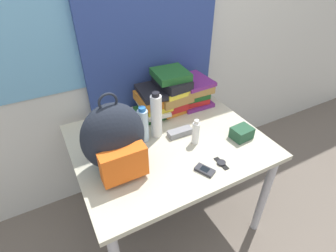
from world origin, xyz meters
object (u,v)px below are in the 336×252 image
Objects in this scene: book_stack_left at (153,102)px; sports_bottle at (156,116)px; camera_pouch at (242,133)px; book_stack_right at (192,91)px; wristwatch at (221,163)px; sunglasses_case at (180,132)px; book_stack_center at (171,90)px; sunscreen_bottle at (196,132)px; water_bottle at (143,125)px; backpack at (114,140)px; cell_phone at (205,170)px.

sports_bottle reaches higher than book_stack_left.
book_stack_left is 0.59m from camera_pouch.
book_stack_right is 0.64m from wristwatch.
book_stack_right is at bearing 47.52° from sunglasses_case.
book_stack_left is at bearing 179.37° from book_stack_center.
camera_pouch is (0.26, -0.09, -0.04)m from sunscreen_bottle.
book_stack_center reaches higher than wristwatch.
water_bottle is 2.24× the size of wristwatch.
backpack reaches higher than book_stack_center.
water_bottle reaches higher than sunscreen_bottle.
cell_phone is at bearing -102.33° from book_stack_center.
book_stack_center is at bearing -0.63° from book_stack_left.
camera_pouch is at bearing -32.60° from sunglasses_case.
water_bottle is at bearing 113.99° from cell_phone.
backpack is 1.48× the size of sports_bottle.
sunglasses_case is 1.52× the size of wristwatch.
water_bottle is at bearing 153.95° from camera_pouch.
book_stack_right is 2.67× the size of wristwatch.
camera_pouch is (0.35, -0.48, -0.06)m from book_stack_left.
sunglasses_case is (0.04, 0.32, 0.01)m from cell_phone.
wristwatch is at bearing -107.69° from book_stack_right.
camera_pouch is (0.05, -0.48, -0.06)m from book_stack_right.
water_bottle is at bearing 147.10° from sunscreen_bottle.
backpack is 0.57m from wristwatch.
book_stack_center is (0.13, -0.00, 0.06)m from book_stack_left.
sports_bottle reaches higher than sunglasses_case.
sports_bottle is at bearing 152.83° from sunglasses_case.
backpack reaches higher than camera_pouch.
book_stack_center is at bearing 35.45° from backpack.
book_stack_left is (0.37, 0.36, -0.09)m from backpack.
backpack is 1.51× the size of book_stack_left.
backpack is 2.70× the size of sunscreen_bottle.
sunscreen_bottle is at bearing -68.89° from sunglasses_case.
sunscreen_bottle reaches higher than cell_phone.
book_stack_left reaches higher than sunscreen_bottle.
sunglasses_case is at bearing 111.11° from sunscreen_bottle.
book_stack_center is 0.62m from wristwatch.
book_stack_left is at bearing 69.71° from sports_bottle.
sunscreen_bottle is (0.08, -0.39, -0.02)m from book_stack_left.
book_stack_right is at bearing 95.42° from camera_pouch.
wristwatch is at bearing -77.99° from sunglasses_case.
book_stack_center is 0.38m from water_bottle.
book_stack_right is at bearing 63.60° from cell_phone.
sports_bottle is at bearing 25.97° from backpack.
sunglasses_case is at bearing -15.09° from water_bottle.
book_stack_right reaches higher than cell_phone.
book_stack_left reaches higher than sunglasses_case.
book_stack_center reaches higher than sunscreen_bottle.
cell_phone reaches higher than wristwatch.
camera_pouch is 0.27m from wristwatch.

